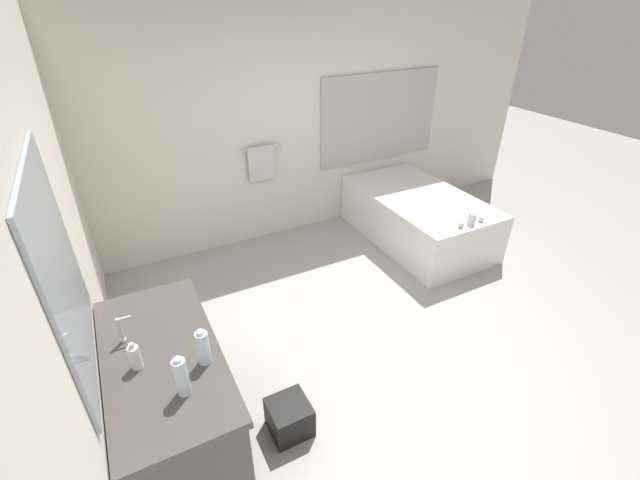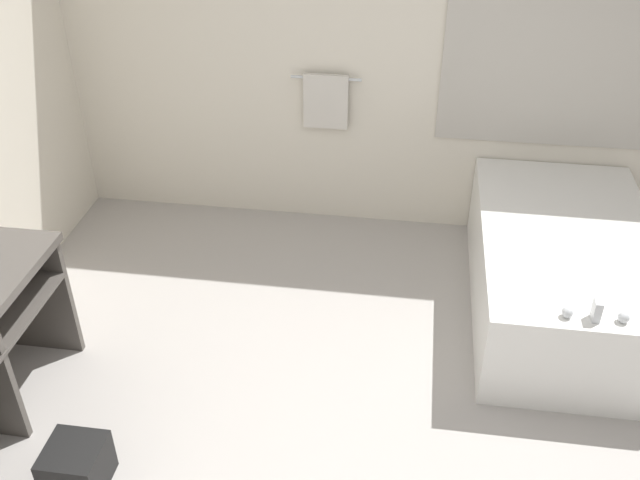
# 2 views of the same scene
# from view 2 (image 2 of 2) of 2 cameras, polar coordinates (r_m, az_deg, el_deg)

# --- Properties ---
(ground_plane) EXTENTS (16.00, 16.00, 0.00)m
(ground_plane) POSITION_cam_2_polar(r_m,az_deg,el_deg) (3.95, 0.43, -15.20)
(ground_plane) COLOR #A8A39E
(ground_plane) RESTS_ON ground
(wall_back_with_blinds) EXTENTS (7.40, 0.13, 2.70)m
(wall_back_with_blinds) POSITION_cam_2_polar(r_m,az_deg,el_deg) (5.07, 4.63, 14.92)
(wall_back_with_blinds) COLOR silver
(wall_back_with_blinds) RESTS_ON ground_plane
(bathtub) EXTENTS (1.07, 1.86, 0.72)m
(bathtub) POSITION_cam_2_polar(r_m,az_deg,el_deg) (4.76, 18.83, -2.12)
(bathtub) COLOR white
(bathtub) RESTS_ON ground_plane
(waste_bin) EXTENTS (0.28, 0.28, 0.25)m
(waste_bin) POSITION_cam_2_polar(r_m,az_deg,el_deg) (3.84, -18.88, -16.77)
(waste_bin) COLOR black
(waste_bin) RESTS_ON ground_plane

